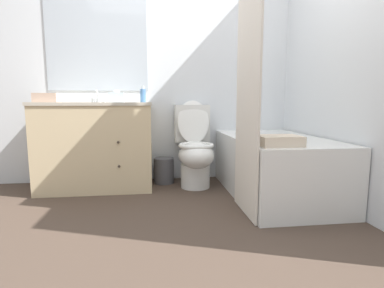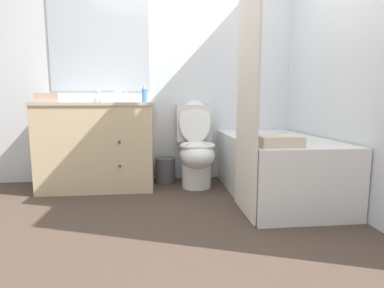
{
  "view_description": "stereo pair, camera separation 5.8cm",
  "coord_description": "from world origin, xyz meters",
  "px_view_note": "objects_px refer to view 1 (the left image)",
  "views": [
    {
      "loc": [
        -0.2,
        -1.67,
        0.84
      ],
      "look_at": [
        0.11,
        0.71,
        0.5
      ],
      "focal_mm": 28.0,
      "sensor_mm": 36.0,
      "label": 1
    },
    {
      "loc": [
        -0.14,
        -1.67,
        0.84
      ],
      "look_at": [
        0.11,
        0.71,
        0.5
      ],
      "focal_mm": 28.0,
      "sensor_mm": 36.0,
      "label": 2
    }
  ],
  "objects_px": {
    "bath_towel_folded": "(279,141)",
    "soap_dispenser": "(143,95)",
    "wastebasket": "(164,170)",
    "bathtub": "(274,166)",
    "sink_faucet": "(98,99)",
    "vanity_cabinet": "(97,145)",
    "tissue_box": "(117,97)",
    "hand_towel_folded": "(47,98)",
    "toilet": "(195,149)"
  },
  "relations": [
    {
      "from": "bathtub",
      "to": "wastebasket",
      "type": "relative_size",
      "value": 5.37
    },
    {
      "from": "tissue_box",
      "to": "soap_dispenser",
      "type": "distance_m",
      "value": 0.26
    },
    {
      "from": "sink_faucet",
      "to": "toilet",
      "type": "height_order",
      "value": "sink_faucet"
    },
    {
      "from": "wastebasket",
      "to": "soap_dispenser",
      "type": "distance_m",
      "value": 0.8
    },
    {
      "from": "wastebasket",
      "to": "vanity_cabinet",
      "type": "bearing_deg",
      "value": -171.36
    },
    {
      "from": "sink_faucet",
      "to": "hand_towel_folded",
      "type": "distance_m",
      "value": 0.5
    },
    {
      "from": "hand_towel_folded",
      "to": "bath_towel_folded",
      "type": "height_order",
      "value": "hand_towel_folded"
    },
    {
      "from": "wastebasket",
      "to": "hand_towel_folded",
      "type": "relative_size",
      "value": 1.28
    },
    {
      "from": "wastebasket",
      "to": "soap_dispenser",
      "type": "bearing_deg",
      "value": -164.65
    },
    {
      "from": "sink_faucet",
      "to": "soap_dispenser",
      "type": "xyz_separation_m",
      "value": [
        0.45,
        -0.16,
        0.04
      ]
    },
    {
      "from": "bathtub",
      "to": "toilet",
      "type": "bearing_deg",
      "value": 150.52
    },
    {
      "from": "toilet",
      "to": "wastebasket",
      "type": "bearing_deg",
      "value": 153.26
    },
    {
      "from": "bathtub",
      "to": "hand_towel_folded",
      "type": "relative_size",
      "value": 6.88
    },
    {
      "from": "sink_faucet",
      "to": "bathtub",
      "type": "height_order",
      "value": "sink_faucet"
    },
    {
      "from": "vanity_cabinet",
      "to": "wastebasket",
      "type": "distance_m",
      "value": 0.72
    },
    {
      "from": "wastebasket",
      "to": "soap_dispenser",
      "type": "xyz_separation_m",
      "value": [
        -0.2,
        -0.05,
        0.78
      ]
    },
    {
      "from": "tissue_box",
      "to": "hand_towel_folded",
      "type": "xyz_separation_m",
      "value": [
        -0.61,
        -0.07,
        -0.01
      ]
    },
    {
      "from": "wastebasket",
      "to": "tissue_box",
      "type": "bearing_deg",
      "value": -162.19
    },
    {
      "from": "tissue_box",
      "to": "hand_towel_folded",
      "type": "height_order",
      "value": "tissue_box"
    },
    {
      "from": "hand_towel_folded",
      "to": "vanity_cabinet",
      "type": "bearing_deg",
      "value": 15.79
    },
    {
      "from": "wastebasket",
      "to": "bath_towel_folded",
      "type": "height_order",
      "value": "bath_towel_folded"
    },
    {
      "from": "toilet",
      "to": "hand_towel_folded",
      "type": "xyz_separation_m",
      "value": [
        -1.35,
        -0.06,
        0.5
      ]
    },
    {
      "from": "tissue_box",
      "to": "bath_towel_folded",
      "type": "height_order",
      "value": "tissue_box"
    },
    {
      "from": "tissue_box",
      "to": "vanity_cabinet",
      "type": "bearing_deg",
      "value": 168.52
    },
    {
      "from": "toilet",
      "to": "bathtub",
      "type": "height_order",
      "value": "toilet"
    },
    {
      "from": "sink_faucet",
      "to": "bath_towel_folded",
      "type": "relative_size",
      "value": 0.48
    },
    {
      "from": "vanity_cabinet",
      "to": "bathtub",
      "type": "relative_size",
      "value": 0.76
    },
    {
      "from": "soap_dispenser",
      "to": "bath_towel_folded",
      "type": "xyz_separation_m",
      "value": [
        0.99,
        -1.0,
        -0.34
      ]
    },
    {
      "from": "toilet",
      "to": "soap_dispenser",
      "type": "xyz_separation_m",
      "value": [
        -0.5,
        0.1,
        0.53
      ]
    },
    {
      "from": "toilet",
      "to": "wastebasket",
      "type": "xyz_separation_m",
      "value": [
        -0.3,
        0.15,
        -0.25
      ]
    },
    {
      "from": "bathtub",
      "to": "wastebasket",
      "type": "distance_m",
      "value": 1.12
    },
    {
      "from": "bath_towel_folded",
      "to": "wastebasket",
      "type": "bearing_deg",
      "value": 126.92
    },
    {
      "from": "toilet",
      "to": "soap_dispenser",
      "type": "distance_m",
      "value": 0.74
    },
    {
      "from": "soap_dispenser",
      "to": "hand_towel_folded",
      "type": "xyz_separation_m",
      "value": [
        -0.85,
        -0.16,
        -0.03
      ]
    },
    {
      "from": "soap_dispenser",
      "to": "bath_towel_folded",
      "type": "height_order",
      "value": "soap_dispenser"
    },
    {
      "from": "bath_towel_folded",
      "to": "hand_towel_folded",
      "type": "bearing_deg",
      "value": 155.42
    },
    {
      "from": "tissue_box",
      "to": "bath_towel_folded",
      "type": "bearing_deg",
      "value": -36.44
    },
    {
      "from": "vanity_cabinet",
      "to": "bathtub",
      "type": "bearing_deg",
      "value": -14.95
    },
    {
      "from": "sink_faucet",
      "to": "hand_towel_folded",
      "type": "height_order",
      "value": "sink_faucet"
    },
    {
      "from": "sink_faucet",
      "to": "toilet",
      "type": "distance_m",
      "value": 1.11
    },
    {
      "from": "toilet",
      "to": "bathtub",
      "type": "distance_m",
      "value": 0.78
    },
    {
      "from": "sink_faucet",
      "to": "wastebasket",
      "type": "relative_size",
      "value": 0.54
    },
    {
      "from": "soap_dispenser",
      "to": "sink_faucet",
      "type": "bearing_deg",
      "value": 160.97
    },
    {
      "from": "toilet",
      "to": "hand_towel_folded",
      "type": "distance_m",
      "value": 1.44
    },
    {
      "from": "bath_towel_folded",
      "to": "soap_dispenser",
      "type": "bearing_deg",
      "value": 134.72
    },
    {
      "from": "vanity_cabinet",
      "to": "bath_towel_folded",
      "type": "bearing_deg",
      "value": -33.43
    },
    {
      "from": "bathtub",
      "to": "soap_dispenser",
      "type": "relative_size",
      "value": 8.91
    },
    {
      "from": "vanity_cabinet",
      "to": "hand_towel_folded",
      "type": "bearing_deg",
      "value": -164.21
    },
    {
      "from": "tissue_box",
      "to": "soap_dispenser",
      "type": "height_order",
      "value": "soap_dispenser"
    },
    {
      "from": "tissue_box",
      "to": "hand_towel_folded",
      "type": "bearing_deg",
      "value": -173.51
    }
  ]
}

